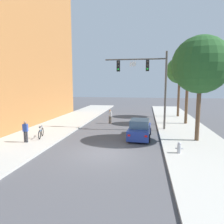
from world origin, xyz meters
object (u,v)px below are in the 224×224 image
at_px(traffic_signal_mast, 148,76).
at_px(car_lead_blue, 140,129).
at_px(street_tree_nearest, 201,65).
at_px(pedestrian_sidewalk_left_walker, 25,130).
at_px(fire_hydrant, 179,148).
at_px(street_tree_second, 188,70).
at_px(pedestrian_crossing_road, 110,116).
at_px(street_tree_third, 180,71).
at_px(bicycle_leaning, 41,133).

relative_size(traffic_signal_mast, car_lead_blue, 1.74).
bearing_deg(street_tree_nearest, traffic_signal_mast, 134.86).
height_order(pedestrian_sidewalk_left_walker, fire_hydrant, pedestrian_sidewalk_left_walker).
xyz_separation_m(street_tree_nearest, street_tree_second, (0.46, 7.34, 0.08)).
height_order(traffic_signal_mast, pedestrian_crossing_road, traffic_signal_mast).
distance_m(car_lead_blue, street_tree_third, 14.24).
height_order(pedestrian_sidewalk_left_walker, street_tree_second, street_tree_second).
relative_size(car_lead_blue, fire_hydrant, 6.00).
relative_size(traffic_signal_mast, pedestrian_sidewalk_left_walker, 4.57).
distance_m(pedestrian_sidewalk_left_walker, bicycle_leaning, 1.64).
bearing_deg(fire_hydrant, car_lead_blue, 123.39).
bearing_deg(street_tree_second, street_tree_nearest, -93.62).
bearing_deg(street_tree_third, car_lead_blue, -111.87).
bearing_deg(street_tree_second, bicycle_leaning, -146.56).
xyz_separation_m(bicycle_leaning, street_tree_second, (12.99, 8.58, 5.51)).
distance_m(traffic_signal_mast, street_tree_nearest, 5.48).
height_order(pedestrian_sidewalk_left_walker, pedestrian_crossing_road, pedestrian_sidewalk_left_walker).
relative_size(pedestrian_sidewalk_left_walker, bicycle_leaning, 0.96).
height_order(car_lead_blue, pedestrian_sidewalk_left_walker, pedestrian_sidewalk_left_walker).
bearing_deg(street_tree_third, pedestrian_sidewalk_left_walker, -130.80).
xyz_separation_m(traffic_signal_mast, bicycle_leaning, (-8.69, -5.10, -4.77)).
bearing_deg(street_tree_third, traffic_signal_mast, -115.47).
bearing_deg(street_tree_third, fire_hydrant, -97.86).
bearing_deg(car_lead_blue, street_tree_second, 53.73).
xyz_separation_m(traffic_signal_mast, street_tree_nearest, (3.84, -3.86, 0.65)).
xyz_separation_m(traffic_signal_mast, fire_hydrant, (2.00, -7.27, -4.81)).
relative_size(fire_hydrant, street_tree_second, 0.10).
bearing_deg(traffic_signal_mast, pedestrian_crossing_road, 147.70).
distance_m(bicycle_leaning, street_tree_nearest, 13.71).
bearing_deg(pedestrian_sidewalk_left_walker, car_lead_blue, 21.47).
xyz_separation_m(street_tree_nearest, street_tree_third, (0.39, 12.72, 0.42)).
distance_m(street_tree_nearest, street_tree_second, 7.35).
xyz_separation_m(traffic_signal_mast, pedestrian_crossing_road, (-4.25, 2.69, -4.40)).
distance_m(street_tree_second, street_tree_third, 5.40).
bearing_deg(traffic_signal_mast, street_tree_second, 38.99).
relative_size(car_lead_blue, pedestrian_sidewalk_left_walker, 2.63).
xyz_separation_m(car_lead_blue, pedestrian_crossing_road, (-3.61, 5.95, 0.19)).
height_order(pedestrian_sidewalk_left_walker, bicycle_leaning, pedestrian_sidewalk_left_walker).
distance_m(traffic_signal_mast, car_lead_blue, 5.67).
bearing_deg(pedestrian_sidewalk_left_walker, traffic_signal_mast, 35.87).
bearing_deg(bicycle_leaning, pedestrian_crossing_road, 60.33).
distance_m(pedestrian_sidewalk_left_walker, street_tree_nearest, 14.12).
distance_m(bicycle_leaning, street_tree_second, 16.52).
bearing_deg(bicycle_leaning, pedestrian_sidewalk_left_walker, -105.99).
relative_size(bicycle_leaning, street_tree_second, 0.23).
bearing_deg(street_tree_second, fire_hydrant, -102.11).
height_order(pedestrian_crossing_road, bicycle_leaning, pedestrian_crossing_road).
bearing_deg(bicycle_leaning, fire_hydrant, -11.47).
height_order(car_lead_blue, street_tree_nearest, street_tree_nearest).
xyz_separation_m(car_lead_blue, street_tree_second, (4.95, 6.74, 5.33)).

